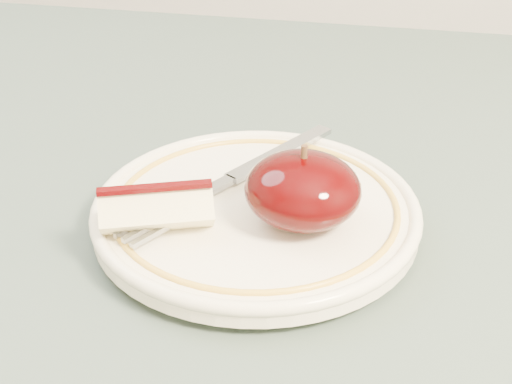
% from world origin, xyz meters
% --- Properties ---
extents(table, '(0.90, 0.90, 0.75)m').
position_xyz_m(table, '(0.00, 0.00, 0.66)').
color(table, brown).
rests_on(table, ground).
extents(plate, '(0.21, 0.21, 0.02)m').
position_xyz_m(plate, '(0.06, 0.00, 0.76)').
color(plate, white).
rests_on(plate, table).
extents(apple_half, '(0.07, 0.07, 0.05)m').
position_xyz_m(apple_half, '(0.09, -0.01, 0.79)').
color(apple_half, black).
rests_on(apple_half, plate).
extents(apple_wedge, '(0.07, 0.05, 0.03)m').
position_xyz_m(apple_wedge, '(0.01, -0.04, 0.78)').
color(apple_wedge, '#FFF1BB').
rests_on(apple_wedge, plate).
extents(fork, '(0.12, 0.18, 0.00)m').
position_xyz_m(fork, '(0.04, 0.02, 0.77)').
color(fork, gray).
rests_on(fork, plate).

